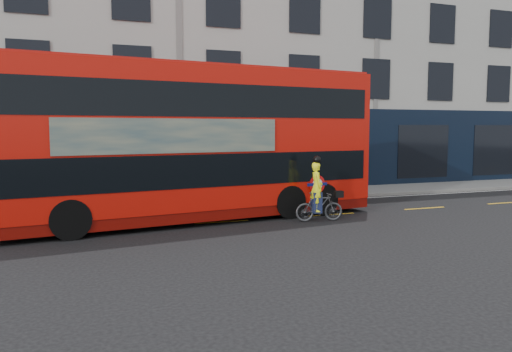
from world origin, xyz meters
TOP-DOWN VIEW (x-y plane):
  - ground at (0.00, 0.00)m, footprint 120.00×120.00m
  - pavement at (0.00, 6.50)m, footprint 60.00×3.00m
  - kerb at (0.00, 5.00)m, footprint 60.00×0.12m
  - building_terrace at (0.00, 12.94)m, footprint 50.00×10.07m
  - road_edge_line at (0.00, 4.70)m, footprint 58.00×0.10m
  - lane_dashes at (0.00, 1.50)m, footprint 58.00×0.12m
  - bus at (-0.70, 2.20)m, footprint 12.67×4.40m
  - cyclist at (2.99, 0.52)m, footprint 1.64×0.69m

SIDE VIEW (x-z plane):
  - ground at x=0.00m, z-range 0.00..0.00m
  - road_edge_line at x=0.00m, z-range 0.00..0.01m
  - lane_dashes at x=0.00m, z-range 0.00..0.01m
  - pavement at x=0.00m, z-range 0.00..0.12m
  - kerb at x=0.00m, z-range 0.00..0.13m
  - cyclist at x=2.99m, z-range -0.35..1.79m
  - bus at x=-0.70m, z-range 0.06..5.08m
  - building_terrace at x=0.00m, z-range -0.01..14.99m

